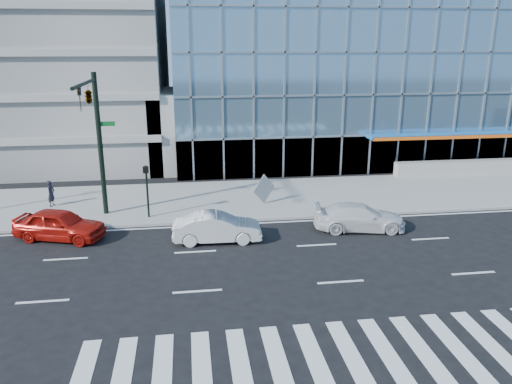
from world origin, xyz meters
TOP-DOWN VIEW (x-y plane):
  - ground at (0.00, 0.00)m, footprint 160.00×160.00m
  - sidewalk at (0.00, 8.00)m, footprint 120.00×8.00m
  - theatre_building at (14.00, 26.00)m, footprint 42.00×26.00m
  - parking_garage at (-20.00, 26.00)m, footprint 24.00×24.00m
  - ramp_block at (-6.00, 18.00)m, footprint 6.00×8.00m
  - traffic_signal at (-11.00, 4.57)m, footprint 1.14×5.74m
  - ped_signal_post at (-8.50, 4.94)m, footprint 0.30×0.33m
  - white_suv at (2.80, 1.80)m, footprint 5.07×2.57m
  - white_sedan at (-4.85, 1.22)m, footprint 4.50×1.74m
  - red_sedan at (-12.78, 2.63)m, footprint 4.93×3.17m
  - pedestrian at (-14.43, 7.82)m, footprint 0.53×0.66m
  - tilted_panel at (-1.64, 6.57)m, footprint 1.53×1.12m

SIDE VIEW (x-z plane):
  - ground at x=0.00m, z-range 0.00..0.00m
  - sidewalk at x=0.00m, z-range 0.00..0.15m
  - white_suv at x=2.80m, z-range 0.00..1.41m
  - white_sedan at x=-4.85m, z-range 0.00..1.46m
  - red_sedan at x=-12.78m, z-range 0.00..1.56m
  - pedestrian at x=-14.43m, z-range 0.15..1.73m
  - tilted_panel at x=-1.64m, z-range 0.15..1.99m
  - ped_signal_post at x=-8.50m, z-range 0.64..3.64m
  - ramp_block at x=-6.00m, z-range 0.00..6.00m
  - traffic_signal at x=-11.00m, z-range 2.16..10.16m
  - theatre_building at x=14.00m, z-range 0.00..15.00m
  - parking_garage at x=-20.00m, z-range 0.00..20.00m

